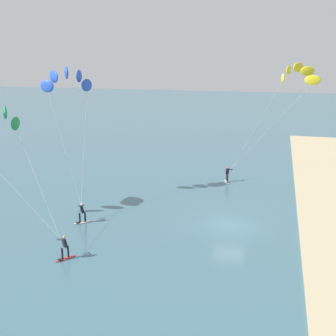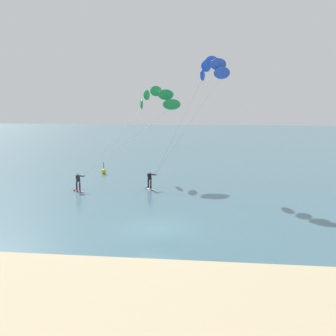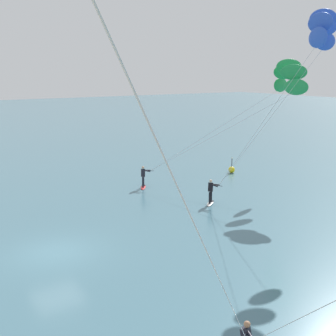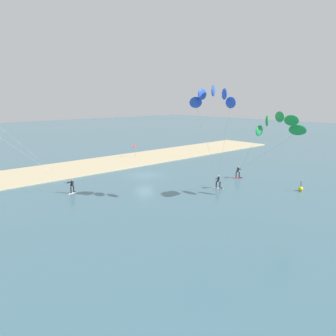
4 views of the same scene
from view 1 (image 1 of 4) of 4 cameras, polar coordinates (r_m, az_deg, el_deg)
ground_plane at (r=35.71m, az=7.93°, el=-7.36°), size 240.00×240.00×0.00m
kitesurfer_nearshore at (r=53.19m, az=16.14°, el=11.22°), size 11.51×9.65×12.19m
kitesurfer_mid_water at (r=40.15m, az=-12.91°, el=10.41°), size 7.75×6.35×12.17m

